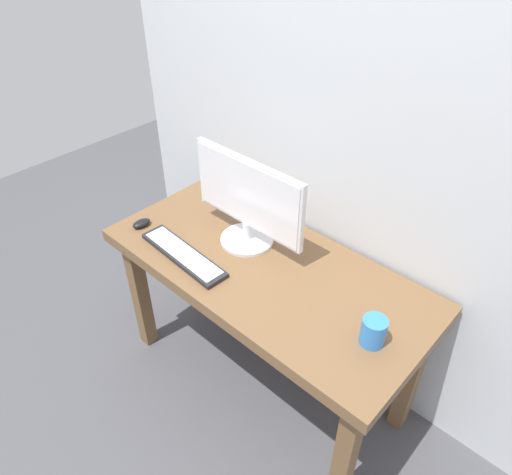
# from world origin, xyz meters

# --- Properties ---
(ground_plane) EXTENTS (6.00, 6.00, 0.00)m
(ground_plane) POSITION_xyz_m (0.00, 0.00, 0.00)
(ground_plane) COLOR #4C4C51
(wall_back) EXTENTS (2.31, 0.04, 3.00)m
(wall_back) POSITION_xyz_m (0.00, 0.37, 1.50)
(wall_back) COLOR silver
(wall_back) RESTS_ON ground_plane
(desk) EXTENTS (1.43, 0.67, 0.77)m
(desk) POSITION_xyz_m (0.00, 0.00, 0.66)
(desk) COLOR brown
(desk) RESTS_ON ground_plane
(monitor) EXTENTS (0.58, 0.24, 0.40)m
(monitor) POSITION_xyz_m (-0.17, 0.08, 0.98)
(monitor) COLOR silver
(monitor) RESTS_ON desk
(keyboard_primary) EXTENTS (0.48, 0.14, 0.02)m
(keyboard_primary) POSITION_xyz_m (-0.29, -0.20, 0.78)
(keyboard_primary) COLOR #232328
(keyboard_primary) RESTS_ON desk
(mouse) EXTENTS (0.06, 0.09, 0.03)m
(mouse) POSITION_xyz_m (-0.61, -0.19, 0.78)
(mouse) COLOR black
(mouse) RESTS_ON desk
(coffee_mug) EXTENTS (0.09, 0.09, 0.11)m
(coffee_mug) POSITION_xyz_m (0.55, -0.05, 0.82)
(coffee_mug) COLOR #337FD8
(coffee_mug) RESTS_ON desk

